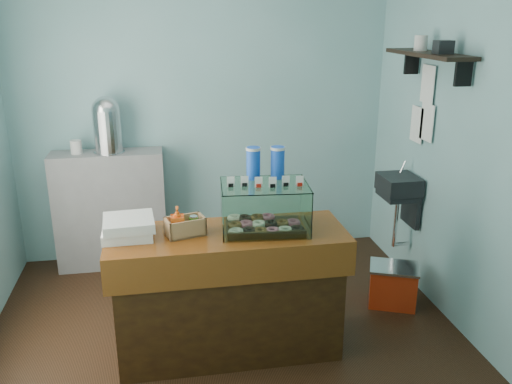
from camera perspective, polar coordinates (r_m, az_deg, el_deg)
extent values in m
plane|color=black|center=(4.27, -3.26, -14.20)|extent=(3.50, 3.50, 0.00)
cube|color=#77ADAE|center=(5.17, -5.60, 8.31)|extent=(3.50, 0.04, 2.80)
cube|color=#77ADAE|center=(2.30, 0.71, -4.62)|extent=(3.50, 0.04, 2.80)
cube|color=#77ADAE|center=(4.27, 20.49, 5.09)|extent=(0.04, 3.00, 2.80)
cube|color=black|center=(4.78, 14.82, 0.78)|extent=(0.30, 0.35, 0.15)
cube|color=black|center=(4.90, 16.01, -1.37)|extent=(0.04, 0.30, 0.35)
cylinder|color=silver|center=(4.87, 15.20, 2.52)|extent=(0.02, 0.02, 0.12)
cylinder|color=silver|center=(4.90, 14.49, -3.12)|extent=(0.04, 0.04, 0.45)
cube|color=black|center=(4.37, 17.70, 13.66)|extent=(0.25, 1.00, 0.03)
cube|color=black|center=(4.06, 20.99, 11.60)|extent=(0.12, 0.03, 0.18)
cube|color=black|center=(4.77, 16.07, 12.92)|extent=(0.12, 0.03, 0.18)
cube|color=white|center=(4.63, 17.55, 7.00)|extent=(0.01, 0.21, 0.30)
cube|color=white|center=(4.79, 16.57, 6.83)|extent=(0.01, 0.21, 0.30)
cube|color=white|center=(4.63, 17.62, 10.76)|extent=(0.01, 0.21, 0.30)
cube|color=#3E230B|center=(3.84, -2.91, -10.91)|extent=(1.50, 0.56, 0.84)
cube|color=#4C280A|center=(3.64, -3.03, -4.72)|extent=(1.60, 0.60, 0.06)
cube|color=#4C280A|center=(3.44, -2.40, -8.37)|extent=(1.60, 0.04, 0.18)
cube|color=gray|center=(5.22, -15.03, -1.81)|extent=(1.00, 0.32, 1.10)
cube|color=#352110|center=(3.68, 0.88, -3.74)|extent=(0.54, 0.41, 0.02)
torus|color=silver|center=(3.54, -2.07, -4.19)|extent=(0.10, 0.10, 0.03)
torus|color=black|center=(3.55, -0.80, -4.15)|extent=(0.10, 0.10, 0.03)
torus|color=brown|center=(3.56, 0.46, -4.10)|extent=(0.10, 0.10, 0.03)
torus|color=#D06184|center=(3.56, 1.72, -4.06)|extent=(0.10, 0.10, 0.03)
torus|color=silver|center=(3.57, 2.98, -4.01)|extent=(0.10, 0.10, 0.03)
torus|color=black|center=(3.59, 4.22, -3.96)|extent=(0.10, 0.10, 0.03)
torus|color=brown|center=(3.66, -2.18, -3.46)|extent=(0.10, 0.10, 0.03)
torus|color=#D06184|center=(3.66, -0.95, -3.42)|extent=(0.10, 0.10, 0.03)
torus|color=silver|center=(3.67, 0.27, -3.38)|extent=(0.10, 0.10, 0.03)
torus|color=black|center=(3.68, 1.49, -3.33)|extent=(0.10, 0.10, 0.03)
torus|color=brown|center=(3.69, 2.71, -3.29)|extent=(0.10, 0.10, 0.03)
torus|color=#D06184|center=(3.70, 3.91, -3.24)|extent=(0.10, 0.10, 0.03)
torus|color=silver|center=(3.77, -2.28, -2.77)|extent=(0.10, 0.10, 0.03)
torus|color=black|center=(3.78, -1.09, -2.73)|extent=(0.10, 0.10, 0.03)
torus|color=brown|center=(3.78, 0.09, -2.69)|extent=(0.10, 0.10, 0.03)
torus|color=#D06184|center=(3.79, 1.28, -2.65)|extent=(0.10, 0.10, 0.03)
cube|color=white|center=(3.44, 1.26, -2.80)|extent=(0.57, 0.05, 0.31)
cube|color=white|center=(3.82, 0.56, -0.56)|extent=(0.57, 0.05, 0.31)
cube|color=white|center=(3.61, -3.61, -1.76)|extent=(0.04, 0.41, 0.31)
cube|color=white|center=(3.67, 5.32, -1.47)|extent=(0.04, 0.41, 0.31)
cube|color=white|center=(3.58, 0.91, 0.76)|extent=(0.62, 0.47, 0.01)
cube|color=white|center=(3.50, -2.66, 1.01)|extent=(0.05, 0.01, 0.07)
cube|color=black|center=(3.51, -2.66, 0.65)|extent=(0.03, 0.02, 0.02)
cube|color=white|center=(3.51, -1.19, 1.05)|extent=(0.05, 0.01, 0.07)
cube|color=black|center=(3.52, -1.19, 0.69)|extent=(0.03, 0.02, 0.02)
cube|color=white|center=(3.52, 0.27, 1.09)|extent=(0.05, 0.01, 0.07)
cube|color=#B51B0E|center=(3.52, 0.27, 0.73)|extent=(0.03, 0.02, 0.02)
cube|color=white|center=(3.52, 1.72, 1.13)|extent=(0.05, 0.01, 0.07)
cube|color=black|center=(3.53, 1.72, 0.77)|extent=(0.03, 0.02, 0.02)
cube|color=white|center=(3.54, 3.17, 1.17)|extent=(0.05, 0.01, 0.07)
cube|color=black|center=(3.54, 3.16, 0.81)|extent=(0.03, 0.02, 0.02)
cube|color=white|center=(3.55, 4.60, 1.20)|extent=(0.05, 0.01, 0.07)
cube|color=#B51B0E|center=(3.56, 4.59, 0.85)|extent=(0.03, 0.02, 0.02)
cylinder|color=blue|center=(3.67, -0.28, 3.06)|extent=(0.09, 0.09, 0.22)
cylinder|color=silver|center=(3.65, -0.28, 4.58)|extent=(0.10, 0.10, 0.02)
cylinder|color=blue|center=(3.69, 2.29, 3.12)|extent=(0.09, 0.09, 0.22)
cylinder|color=silver|center=(3.66, 2.31, 4.63)|extent=(0.10, 0.10, 0.02)
cube|color=tan|center=(3.62, -7.42, -4.39)|extent=(0.28, 0.21, 0.01)
cube|color=tan|center=(3.54, -7.12, -3.97)|extent=(0.25, 0.08, 0.12)
cube|color=tan|center=(3.66, -7.79, -3.23)|extent=(0.25, 0.08, 0.12)
cube|color=tan|center=(3.57, -9.26, -3.88)|extent=(0.05, 0.15, 0.12)
cube|color=tan|center=(3.63, -5.69, -3.31)|extent=(0.05, 0.15, 0.12)
imported|color=#EA5816|center=(3.57, -8.26, -3.00)|extent=(0.11, 0.11, 0.19)
cylinder|color=#388825|center=(3.61, -6.56, -3.42)|extent=(0.06, 0.06, 0.10)
cylinder|color=silver|center=(3.59, -6.59, -2.61)|extent=(0.05, 0.05, 0.01)
cube|color=silver|center=(3.66, -13.34, -4.06)|extent=(0.33, 0.33, 0.06)
cube|color=silver|center=(3.62, -13.26, -3.17)|extent=(0.34, 0.34, 0.06)
cylinder|color=silver|center=(5.05, -15.17, 4.08)|extent=(0.27, 0.27, 0.01)
cylinder|color=silver|center=(5.00, -15.36, 6.20)|extent=(0.25, 0.25, 0.37)
sphere|color=silver|center=(4.97, -15.54, 8.30)|extent=(0.25, 0.25, 0.25)
cube|color=red|center=(4.65, 14.20, -9.59)|extent=(0.45, 0.40, 0.32)
cube|color=silver|center=(4.57, 14.37, -7.69)|extent=(0.47, 0.42, 0.02)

